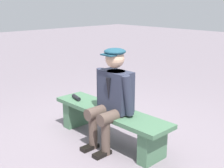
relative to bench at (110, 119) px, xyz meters
name	(u,v)px	position (x,y,z in m)	size (l,w,h in m)	color
ground_plane	(110,141)	(0.00, 0.00, -0.31)	(30.00, 30.00, 0.00)	slate
bench	(110,119)	(0.00, 0.00, 0.00)	(1.79, 0.44, 0.44)	#446C4E
seated_man	(112,94)	(-0.12, 0.07, 0.38)	(0.59, 0.58, 1.25)	#2D3245
rolled_magazine	(76,97)	(0.63, 0.06, 0.16)	(0.06, 0.06, 0.20)	black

